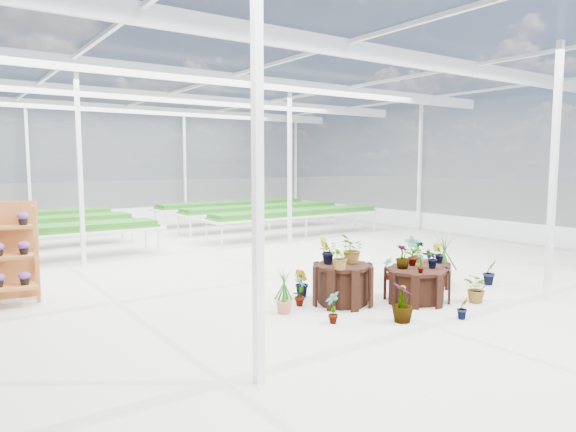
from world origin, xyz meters
TOP-DOWN VIEW (x-y plane):
  - ground_plane at (0.00, 0.00)m, footprint 24.00×24.00m
  - greenhouse_shell at (0.00, 0.00)m, footprint 18.00×24.00m
  - steel_frame at (0.00, 0.00)m, footprint 18.00×24.00m
  - nursery_benches at (0.00, 7.20)m, footprint 16.00×7.00m
  - plinth_tall at (-0.13, -2.10)m, footprint 1.28×1.28m
  - plinth_mid at (1.07, -2.70)m, footprint 1.22×1.22m
  - plinth_low at (2.07, -2.00)m, footprint 1.24×1.24m
  - nursery_plants at (0.85, -2.24)m, footprint 4.85×2.83m

SIDE VIEW (x-z plane):
  - ground_plane at x=0.00m, z-range 0.00..0.00m
  - plinth_low at x=2.07m, z-range 0.00..0.46m
  - plinth_mid at x=1.07m, z-range 0.00..0.58m
  - plinth_tall at x=-0.13m, z-range 0.00..0.70m
  - nursery_benches at x=0.00m, z-range 0.00..0.84m
  - nursery_plants at x=0.85m, z-range -0.07..1.14m
  - greenhouse_shell at x=0.00m, z-range 0.00..4.50m
  - steel_frame at x=0.00m, z-range 0.00..4.50m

